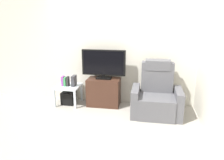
{
  "coord_description": "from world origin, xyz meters",
  "views": [
    {
      "loc": [
        0.84,
        -3.6,
        1.91
      ],
      "look_at": [
        0.12,
        0.5,
        0.7
      ],
      "focal_mm": 34.64,
      "sensor_mm": 36.0,
      "label": 1
    }
  ],
  "objects_px": {
    "game_console": "(74,81)",
    "tv_stand": "(104,92)",
    "television": "(104,64)",
    "recliner_armchair": "(156,97)",
    "book_leftmost": "(63,81)",
    "side_table": "(68,88)",
    "book_middle": "(65,82)",
    "subwoofer_box": "(69,98)",
    "book_rightmost": "(68,81)"
  },
  "relations": [
    {
      "from": "tv_stand",
      "to": "book_rightmost",
      "type": "bearing_deg",
      "value": -173.87
    },
    {
      "from": "tv_stand",
      "to": "recliner_armchair",
      "type": "distance_m",
      "value": 1.18
    },
    {
      "from": "side_table",
      "to": "television",
      "type": "bearing_deg",
      "value": 5.95
    },
    {
      "from": "television",
      "to": "side_table",
      "type": "bearing_deg",
      "value": -174.05
    },
    {
      "from": "television",
      "to": "book_rightmost",
      "type": "height_order",
      "value": "television"
    },
    {
      "from": "side_table",
      "to": "book_middle",
      "type": "distance_m",
      "value": 0.17
    },
    {
      "from": "subwoofer_box",
      "to": "television",
      "type": "bearing_deg",
      "value": 5.95
    },
    {
      "from": "subwoofer_box",
      "to": "game_console",
      "type": "xyz_separation_m",
      "value": [
        0.14,
        0.01,
        0.41
      ]
    },
    {
      "from": "tv_stand",
      "to": "television",
      "type": "xyz_separation_m",
      "value": [
        0.0,
        0.02,
        0.64
      ]
    },
    {
      "from": "tv_stand",
      "to": "book_leftmost",
      "type": "bearing_deg",
      "value": -174.63
    },
    {
      "from": "television",
      "to": "game_console",
      "type": "height_order",
      "value": "television"
    },
    {
      "from": "television",
      "to": "book_rightmost",
      "type": "xyz_separation_m",
      "value": [
        -0.8,
        -0.1,
        -0.41
      ]
    },
    {
      "from": "tv_stand",
      "to": "recliner_armchair",
      "type": "xyz_separation_m",
      "value": [
        1.15,
        -0.27,
        0.07
      ]
    },
    {
      "from": "tv_stand",
      "to": "book_middle",
      "type": "height_order",
      "value": "book_middle"
    },
    {
      "from": "side_table",
      "to": "subwoofer_box",
      "type": "relative_size",
      "value": 1.92
    },
    {
      "from": "television",
      "to": "game_console",
      "type": "distance_m",
      "value": 0.78
    },
    {
      "from": "television",
      "to": "tv_stand",
      "type": "bearing_deg",
      "value": -90.0
    },
    {
      "from": "game_console",
      "to": "recliner_armchair",
      "type": "bearing_deg",
      "value": -6.78
    },
    {
      "from": "recliner_armchair",
      "to": "side_table",
      "type": "bearing_deg",
      "value": 169.23
    },
    {
      "from": "recliner_armchair",
      "to": "book_rightmost",
      "type": "height_order",
      "value": "recliner_armchair"
    },
    {
      "from": "game_console",
      "to": "tv_stand",
      "type": "bearing_deg",
      "value": 4.78
    },
    {
      "from": "side_table",
      "to": "book_rightmost",
      "type": "distance_m",
      "value": 0.18
    },
    {
      "from": "subwoofer_box",
      "to": "book_rightmost",
      "type": "distance_m",
      "value": 0.4
    },
    {
      "from": "book_leftmost",
      "to": "recliner_armchair",
      "type": "bearing_deg",
      "value": -5.15
    },
    {
      "from": "recliner_armchair",
      "to": "subwoofer_box",
      "type": "bearing_deg",
      "value": 169.23
    },
    {
      "from": "tv_stand",
      "to": "subwoofer_box",
      "type": "distance_m",
      "value": 0.83
    },
    {
      "from": "book_leftmost",
      "to": "game_console",
      "type": "relative_size",
      "value": 0.94
    },
    {
      "from": "recliner_armchair",
      "to": "subwoofer_box",
      "type": "xyz_separation_m",
      "value": [
        -1.96,
        0.21,
        -0.23
      ]
    },
    {
      "from": "tv_stand",
      "to": "side_table",
      "type": "bearing_deg",
      "value": -175.37
    },
    {
      "from": "book_middle",
      "to": "book_rightmost",
      "type": "distance_m",
      "value": 0.06
    },
    {
      "from": "tv_stand",
      "to": "television",
      "type": "height_order",
      "value": "television"
    },
    {
      "from": "tv_stand",
      "to": "subwoofer_box",
      "type": "xyz_separation_m",
      "value": [
        -0.81,
        -0.07,
        -0.17
      ]
    },
    {
      "from": "book_middle",
      "to": "game_console",
      "type": "xyz_separation_m",
      "value": [
        0.19,
        0.03,
        0.02
      ]
    },
    {
      "from": "television",
      "to": "subwoofer_box",
      "type": "distance_m",
      "value": 1.15
    },
    {
      "from": "side_table",
      "to": "book_leftmost",
      "type": "height_order",
      "value": "book_leftmost"
    },
    {
      "from": "television",
      "to": "game_console",
      "type": "relative_size",
      "value": 4.05
    },
    {
      "from": "recliner_armchair",
      "to": "game_console",
      "type": "distance_m",
      "value": 1.83
    },
    {
      "from": "recliner_armchair",
      "to": "book_leftmost",
      "type": "relative_size",
      "value": 4.9
    },
    {
      "from": "book_rightmost",
      "to": "recliner_armchair",
      "type": "bearing_deg",
      "value": -5.45
    },
    {
      "from": "television",
      "to": "book_leftmost",
      "type": "distance_m",
      "value": 1.0
    },
    {
      "from": "book_middle",
      "to": "book_leftmost",
      "type": "bearing_deg",
      "value": 180.0
    },
    {
      "from": "tv_stand",
      "to": "book_middle",
      "type": "xyz_separation_m",
      "value": [
        -0.85,
        -0.09,
        0.22
      ]
    },
    {
      "from": "side_table",
      "to": "book_leftmost",
      "type": "bearing_deg",
      "value": -168.69
    },
    {
      "from": "subwoofer_box",
      "to": "tv_stand",
      "type": "bearing_deg",
      "value": 4.63
    },
    {
      "from": "game_console",
      "to": "book_leftmost",
      "type": "bearing_deg",
      "value": -173.02
    },
    {
      "from": "subwoofer_box",
      "to": "recliner_armchair",
      "type": "bearing_deg",
      "value": -6.0
    },
    {
      "from": "tv_stand",
      "to": "book_leftmost",
      "type": "relative_size",
      "value": 3.23
    },
    {
      "from": "subwoofer_box",
      "to": "book_rightmost",
      "type": "relative_size",
      "value": 1.29
    },
    {
      "from": "game_console",
      "to": "book_rightmost",
      "type": "bearing_deg",
      "value": -167.25
    },
    {
      "from": "book_leftmost",
      "to": "book_rightmost",
      "type": "bearing_deg",
      "value": 0.0
    }
  ]
}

